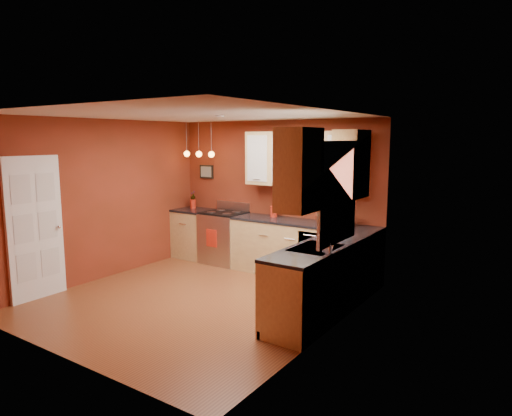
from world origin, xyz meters
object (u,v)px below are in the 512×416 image
Objects in this scene: gas_range at (224,237)px; sink at (316,250)px; coffee_maker at (347,219)px; red_canister at (274,211)px; soap_pump at (327,245)px.

gas_range is 3.05m from sink.
sink is 2.91× the size of coffee_maker.
red_canister is at bearing 6.57° from gas_range.
red_canister is 0.79× the size of coffee_maker.
coffee_maker reaches higher than gas_range.
sink reaches higher than gas_range.
red_canister is 1.37m from coffee_maker.
soap_pump is at bearing -44.29° from red_canister.
sink is 1.58m from coffee_maker.
red_canister is at bearing 157.09° from coffee_maker.
coffee_maker is at bearing -2.69° from red_canister.
sink is 3.67× the size of red_canister.
red_canister reaches higher than gas_range.
soap_pump is (1.86, -1.82, 0.01)m from red_canister.
sink is at bearing -45.00° from red_canister.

